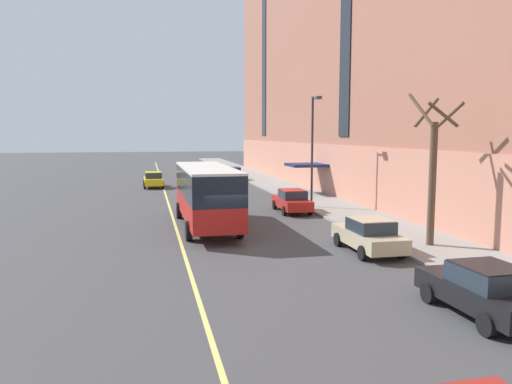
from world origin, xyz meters
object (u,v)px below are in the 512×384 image
parked_car_navy_4 (232,174)px  street_tree_mid_block (433,169)px  city_bus (206,192)px  parked_car_black_1 (484,290)px  taxi_cab (153,180)px  parked_car_champagne_3 (369,235)px  street_lamp (313,141)px  parked_car_red_0 (292,201)px

parked_car_navy_4 → street_tree_mid_block: (3.30, -35.48, 2.90)m
city_bus → parked_car_black_1: (6.26, -15.46, -1.24)m
parked_car_navy_4 → taxi_cab: (-8.93, -5.60, -0.00)m
city_bus → parked_car_champagne_3: 9.86m
street_lamp → parked_car_red_0: bearing=-150.3°
parked_car_black_1 → taxi_cab: (-8.91, 38.14, -0.00)m
parked_car_black_1 → street_lamp: size_ratio=0.57×
parked_car_navy_4 → street_lamp: size_ratio=0.60×
parked_car_red_0 → street_lamp: 4.54m
taxi_cab → parked_car_champagne_3: bearing=-73.2°
street_tree_mid_block → street_lamp: bearing=96.3°
city_bus → parked_car_navy_4: 28.99m
parked_car_champagne_3 → street_lamp: (1.75, 12.95, 4.03)m
city_bus → parked_car_navy_4: bearing=77.5°
taxi_cab → parked_car_black_1: bearing=-76.9°
taxi_cab → street_lamp: bearing=-57.7°
city_bus → parked_car_champagne_3: (6.42, -7.38, -1.24)m
parked_car_red_0 → taxi_cab: size_ratio=1.06×
parked_car_champagne_3 → street_lamp: street_lamp is taller
parked_car_navy_4 → taxi_cab: 10.54m
city_bus → parked_car_black_1: 16.73m
parked_car_red_0 → taxi_cab: (-9.00, 18.15, -0.00)m
parked_car_black_1 → street_tree_mid_block: 9.37m
street_tree_mid_block → street_lamp: street_lamp is taller
city_bus → street_lamp: 10.27m
parked_car_red_0 → parked_car_champagne_3: size_ratio=1.06×
parked_car_navy_4 → taxi_cab: bearing=-147.9°
parked_car_black_1 → city_bus: bearing=112.0°
parked_car_navy_4 → street_tree_mid_block: size_ratio=0.66×
parked_car_red_0 → parked_car_champagne_3: bearing=-89.6°
parked_car_navy_4 → street_tree_mid_block: street_tree_mid_block is taller
taxi_cab → street_tree_mid_block: (12.23, -29.88, 2.90)m
parked_car_red_0 → street_lamp: (1.82, 1.04, 4.03)m
city_bus → parked_car_red_0: city_bus is taller
city_bus → street_lamp: street_lamp is taller
street_tree_mid_block → taxi_cab: bearing=112.3°
city_bus → parked_car_navy_4: size_ratio=2.31×
taxi_cab → street_tree_mid_block: street_tree_mid_block is taller
city_bus → taxi_cab: 22.87m
parked_car_navy_4 → parked_car_black_1: bearing=-90.0°
street_lamp → taxi_cab: bearing=122.3°
parked_car_navy_4 → taxi_cab: size_ratio=1.03×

